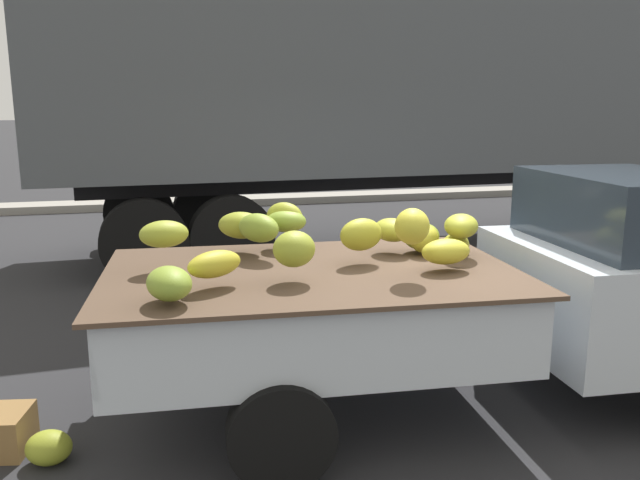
# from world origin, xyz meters

# --- Properties ---
(ground) EXTENTS (220.00, 220.00, 0.00)m
(ground) POSITION_xyz_m (0.00, 0.00, 0.00)
(ground) COLOR #28282B
(curb_strip) EXTENTS (80.00, 0.80, 0.16)m
(curb_strip) POSITION_xyz_m (0.00, 10.12, 0.08)
(curb_strip) COLOR gray
(curb_strip) RESTS_ON ground
(pickup_truck) EXTENTS (5.03, 2.08, 1.70)m
(pickup_truck) POSITION_xyz_m (0.65, -0.28, 0.89)
(pickup_truck) COLOR silver
(pickup_truck) RESTS_ON ground
(semi_trailer) EXTENTS (12.11, 3.15, 3.95)m
(semi_trailer) POSITION_xyz_m (2.09, 5.13, 2.54)
(semi_trailer) COLOR #4C5156
(semi_trailer) RESTS_ON ground
(fallen_banana_bunch_near_tailgate) EXTENTS (0.33, 0.30, 0.21)m
(fallen_banana_bunch_near_tailgate) POSITION_xyz_m (-3.00, -0.37, 0.11)
(fallen_banana_bunch_near_tailgate) COLOR #98A22B
(fallen_banana_bunch_near_tailgate) RESTS_ON ground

